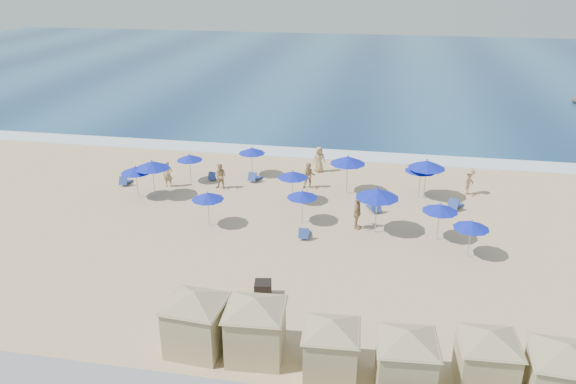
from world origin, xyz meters
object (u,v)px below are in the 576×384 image
(umbrella_7, at_px, (348,160))
(umbrella_5, at_px, (293,174))
(umbrella_1, at_px, (152,165))
(beachgoer_5, at_px, (221,177))
(beachgoer_1, at_px, (309,176))
(cabana_4, at_px, (488,352))
(trash_bin, at_px, (263,289))
(umbrella_4, at_px, (252,150))
(umbrella_0, at_px, (136,170))
(beachgoer_4, at_px, (319,159))
(cabana_0, at_px, (196,313))
(umbrella_2, at_px, (189,157))
(umbrella_3, at_px, (208,196))
(umbrella_6, at_px, (302,194))
(umbrella_11, at_px, (472,225))
(beachgoer_3, at_px, (469,182))
(cabana_5, at_px, (564,368))
(cabana_3, at_px, (406,352))
(cabana_1, at_px, (255,320))
(cabana_2, at_px, (331,340))
(beachgoer_0, at_px, (168,174))
(umbrella_9, at_px, (427,164))
(umbrella_12, at_px, (440,208))
(umbrella_8, at_px, (377,193))
(umbrella_10, at_px, (421,168))
(beachgoer_2, at_px, (357,213))

(umbrella_7, bearing_deg, umbrella_5, -145.77)
(umbrella_1, height_order, beachgoer_5, umbrella_1)
(beachgoer_1, bearing_deg, cabana_4, -70.98)
(trash_bin, bearing_deg, umbrella_4, 96.51)
(umbrella_0, bearing_deg, beachgoer_4, 32.45)
(cabana_0, distance_m, umbrella_4, 19.25)
(umbrella_5, xyz_separation_m, beachgoer_5, (-5.10, 1.37, -1.00))
(umbrella_2, relative_size, umbrella_3, 0.96)
(cabana_0, bearing_deg, umbrella_6, 79.80)
(umbrella_11, bearing_deg, beachgoer_3, 83.88)
(trash_bin, height_order, umbrella_5, umbrella_5)
(umbrella_5, bearing_deg, umbrella_7, 34.23)
(cabana_5, xyz_separation_m, umbrella_11, (-1.81, 10.35, 0.19))
(cabana_3, bearing_deg, trash_bin, 142.26)
(beachgoer_3, xyz_separation_m, beachgoer_4, (-10.13, 2.47, 0.06))
(umbrella_1, distance_m, umbrella_5, 8.93)
(umbrella_6, xyz_separation_m, beachgoer_4, (-0.16, 8.64, -0.83))
(cabana_1, bearing_deg, cabana_4, -1.55)
(cabana_4, height_order, cabana_5, cabana_5)
(umbrella_4, distance_m, umbrella_11, 16.68)
(cabana_2, xyz_separation_m, beachgoer_0, (-12.83, 16.48, -0.59))
(cabana_3, xyz_separation_m, umbrella_5, (-6.79, 15.66, 0.33))
(umbrella_9, relative_size, umbrella_12, 1.22)
(umbrella_4, bearing_deg, trash_bin, -74.33)
(cabana_2, relative_size, umbrella_12, 1.88)
(umbrella_9, distance_m, beachgoer_4, 8.27)
(umbrella_8, relative_size, umbrella_11, 1.32)
(beachgoer_1, xyz_separation_m, beachgoer_3, (10.36, 0.83, -0.00))
(umbrella_1, xyz_separation_m, umbrella_5, (8.89, 0.76, -0.33))
(cabana_3, bearing_deg, beachgoer_5, 124.93)
(trash_bin, xyz_separation_m, beachgoer_1, (0.09, 13.38, 0.51))
(umbrella_10, bearing_deg, cabana_0, -117.53)
(beachgoer_5, bearing_deg, beachgoer_0, -165.23)
(umbrella_2, bearing_deg, umbrella_6, -30.52)
(cabana_0, relative_size, umbrella_11, 2.16)
(umbrella_6, bearing_deg, beachgoer_1, 94.29)
(umbrella_0, relative_size, umbrella_2, 1.08)
(umbrella_3, distance_m, beachgoer_0, 7.04)
(umbrella_7, distance_m, umbrella_11, 10.16)
(cabana_2, distance_m, cabana_4, 5.43)
(trash_bin, xyz_separation_m, cabana_0, (-1.69, -4.05, 1.25))
(umbrella_8, height_order, umbrella_12, umbrella_8)
(cabana_2, bearing_deg, trash_bin, 128.23)
(umbrella_2, bearing_deg, beachgoer_5, -20.08)
(umbrella_0, distance_m, umbrella_9, 18.35)
(trash_bin, relative_size, cabana_1, 0.17)
(umbrella_1, xyz_separation_m, beachgoer_4, (9.78, 6.60, -1.26))
(umbrella_7, bearing_deg, umbrella_0, -166.24)
(beachgoer_2, xyz_separation_m, beachgoer_4, (-3.34, 8.86, -0.00))
(umbrella_2, distance_m, beachgoer_4, 9.19)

